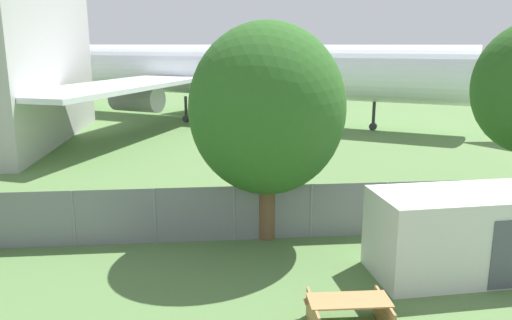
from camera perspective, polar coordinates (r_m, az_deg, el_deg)
name	(u,v)px	position (r m, az deg, el deg)	size (l,w,h in m)	color
perimeter_fence	(234,213)	(16.37, -2.51, -6.13)	(56.07, 0.07, 1.85)	gray
airplane	(216,70)	(42.83, -4.61, 10.16)	(44.37, 37.13, 12.47)	white
portable_cabin	(457,234)	(15.04, 22.01, -7.82)	(4.78, 2.60, 2.37)	silver
picnic_bench_near_cabin	(349,311)	(11.86, 10.55, -16.60)	(1.86, 1.45, 0.76)	#A37A47
tree_left_of_cabin	(267,109)	(15.81, 1.27, 5.81)	(4.95, 4.95, 7.05)	brown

